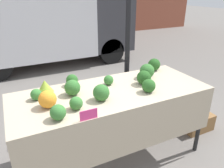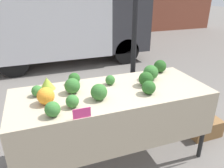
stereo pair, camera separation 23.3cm
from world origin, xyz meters
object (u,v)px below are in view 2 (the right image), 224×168
at_px(orange_cauliflower, 46,96).
at_px(produce_crate, 202,126).
at_px(parked_truck, 60,11).
at_px(price_sign, 82,113).

bearing_deg(orange_cauliflower, produce_crate, 1.48).
relative_size(parked_truck, produce_crate, 9.63).
bearing_deg(parked_truck, orange_cauliflower, -99.90).
xyz_separation_m(price_sign, produce_crate, (1.79, 0.42, -0.82)).
bearing_deg(orange_cauliflower, parked_truck, 80.10).
distance_m(orange_cauliflower, price_sign, 0.45).
distance_m(price_sign, produce_crate, 2.02).
distance_m(parked_truck, orange_cauliflower, 4.23).
bearing_deg(price_sign, parked_truck, 84.17).
distance_m(parked_truck, price_sign, 4.56).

